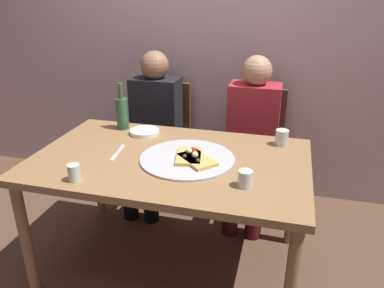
{
  "coord_description": "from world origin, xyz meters",
  "views": [
    {
      "loc": [
        0.6,
        -1.78,
        1.61
      ],
      "look_at": [
        0.1,
        0.1,
        0.78
      ],
      "focal_mm": 35.15,
      "sensor_mm": 36.0,
      "label": 1
    }
  ],
  "objects_px": {
    "pizza_slice_extra": "(197,159)",
    "wine_bottle": "(122,112)",
    "guest_in_beanie": "(251,133)",
    "dining_table": "(170,170)",
    "tumbler_far": "(74,173)",
    "wine_glass": "(282,138)",
    "tumbler_near": "(245,179)",
    "chair_right": "(253,142)",
    "guest_in_sweater": "(153,124)",
    "table_knife": "(118,153)",
    "chair_left": "(160,133)",
    "pizza_slice_last": "(189,155)",
    "plate_stack": "(145,132)",
    "pizza_tray": "(187,158)"
  },
  "relations": [
    {
      "from": "dining_table",
      "to": "pizza_slice_extra",
      "type": "bearing_deg",
      "value": -10.43
    },
    {
      "from": "pizza_slice_extra",
      "to": "plate_stack",
      "type": "distance_m",
      "value": 0.54
    },
    {
      "from": "tumbler_far",
      "to": "table_knife",
      "type": "height_order",
      "value": "tumbler_far"
    },
    {
      "from": "wine_bottle",
      "to": "pizza_slice_last",
      "type": "bearing_deg",
      "value": -32.59
    },
    {
      "from": "tumbler_far",
      "to": "wine_glass",
      "type": "bearing_deg",
      "value": 36.7
    },
    {
      "from": "table_knife",
      "to": "guest_in_sweater",
      "type": "distance_m",
      "value": 0.74
    },
    {
      "from": "plate_stack",
      "to": "dining_table",
      "type": "bearing_deg",
      "value": -48.43
    },
    {
      "from": "pizza_tray",
      "to": "tumbler_near",
      "type": "xyz_separation_m",
      "value": [
        0.34,
        -0.22,
        0.04
      ]
    },
    {
      "from": "wine_glass",
      "to": "plate_stack",
      "type": "height_order",
      "value": "wine_glass"
    },
    {
      "from": "wine_bottle",
      "to": "tumbler_far",
      "type": "relative_size",
      "value": 3.57
    },
    {
      "from": "dining_table",
      "to": "pizza_slice_extra",
      "type": "xyz_separation_m",
      "value": [
        0.16,
        -0.03,
        0.1
      ]
    },
    {
      "from": "wine_bottle",
      "to": "guest_in_sweater",
      "type": "xyz_separation_m",
      "value": [
        0.07,
        0.36,
        -0.2
      ]
    },
    {
      "from": "guest_in_beanie",
      "to": "pizza_slice_extra",
      "type": "bearing_deg",
      "value": 74.14
    },
    {
      "from": "dining_table",
      "to": "pizza_slice_last",
      "type": "distance_m",
      "value": 0.15
    },
    {
      "from": "pizza_slice_extra",
      "to": "tumbler_near",
      "type": "relative_size",
      "value": 3.02
    },
    {
      "from": "chair_right",
      "to": "guest_in_sweater",
      "type": "height_order",
      "value": "guest_in_sweater"
    },
    {
      "from": "pizza_slice_last",
      "to": "chair_right",
      "type": "xyz_separation_m",
      "value": [
        0.26,
        0.86,
        -0.24
      ]
    },
    {
      "from": "pizza_slice_last",
      "to": "guest_in_sweater",
      "type": "distance_m",
      "value": 0.86
    },
    {
      "from": "guest_in_sweater",
      "to": "pizza_tray",
      "type": "bearing_deg",
      "value": 123.36
    },
    {
      "from": "tumbler_near",
      "to": "table_knife",
      "type": "xyz_separation_m",
      "value": [
        -0.74,
        0.2,
        -0.04
      ]
    },
    {
      "from": "chair_left",
      "to": "table_knife",
      "type": "bearing_deg",
      "value": 94.35
    },
    {
      "from": "pizza_slice_extra",
      "to": "wine_bottle",
      "type": "relative_size",
      "value": 0.82
    },
    {
      "from": "chair_left",
      "to": "guest_in_sweater",
      "type": "height_order",
      "value": "guest_in_sweater"
    },
    {
      "from": "pizza_slice_last",
      "to": "plate_stack",
      "type": "relative_size",
      "value": 1.29
    },
    {
      "from": "wine_glass",
      "to": "guest_in_beanie",
      "type": "distance_m",
      "value": 0.45
    },
    {
      "from": "pizza_slice_extra",
      "to": "guest_in_beanie",
      "type": "distance_m",
      "value": 0.78
    },
    {
      "from": "dining_table",
      "to": "wine_glass",
      "type": "distance_m",
      "value": 0.69
    },
    {
      "from": "chair_left",
      "to": "pizza_slice_extra",
      "type": "bearing_deg",
      "value": 120.64
    },
    {
      "from": "guest_in_sweater",
      "to": "tumbler_near",
      "type": "bearing_deg",
      "value": 131.06
    },
    {
      "from": "chair_right",
      "to": "guest_in_sweater",
      "type": "distance_m",
      "value": 0.77
    },
    {
      "from": "guest_in_sweater",
      "to": "plate_stack",
      "type": "bearing_deg",
      "value": 104.03
    },
    {
      "from": "pizza_slice_extra",
      "to": "wine_bottle",
      "type": "height_order",
      "value": "wine_bottle"
    },
    {
      "from": "tumbler_far",
      "to": "plate_stack",
      "type": "relative_size",
      "value": 0.46
    },
    {
      "from": "pizza_slice_last",
      "to": "plate_stack",
      "type": "distance_m",
      "value": 0.48
    },
    {
      "from": "table_knife",
      "to": "pizza_slice_last",
      "type": "bearing_deg",
      "value": -93.36
    },
    {
      "from": "pizza_tray",
      "to": "plate_stack",
      "type": "distance_m",
      "value": 0.47
    },
    {
      "from": "wine_bottle",
      "to": "tumbler_far",
      "type": "bearing_deg",
      "value": -84.19
    },
    {
      "from": "dining_table",
      "to": "wine_bottle",
      "type": "xyz_separation_m",
      "value": [
        -0.44,
        0.35,
        0.19
      ]
    },
    {
      "from": "tumbler_near",
      "to": "wine_glass",
      "type": "bearing_deg",
      "value": 75.48
    },
    {
      "from": "tumbler_far",
      "to": "wine_glass",
      "type": "relative_size",
      "value": 0.91
    },
    {
      "from": "tumbler_far",
      "to": "pizza_slice_extra",
      "type": "bearing_deg",
      "value": 32.99
    },
    {
      "from": "wine_bottle",
      "to": "guest_in_beanie",
      "type": "distance_m",
      "value": 0.91
    },
    {
      "from": "wine_bottle",
      "to": "guest_in_beanie",
      "type": "xyz_separation_m",
      "value": [
        0.81,
        0.36,
        -0.2
      ]
    },
    {
      "from": "chair_left",
      "to": "guest_in_beanie",
      "type": "xyz_separation_m",
      "value": [
        0.74,
        -0.15,
        0.13
      ]
    },
    {
      "from": "dining_table",
      "to": "wine_glass",
      "type": "xyz_separation_m",
      "value": [
        0.58,
        0.34,
        0.12
      ]
    },
    {
      "from": "wine_bottle",
      "to": "chair_right",
      "type": "xyz_separation_m",
      "value": [
        0.81,
        0.51,
        -0.33
      ]
    },
    {
      "from": "chair_right",
      "to": "guest_in_beanie",
      "type": "height_order",
      "value": "guest_in_beanie"
    },
    {
      "from": "pizza_slice_last",
      "to": "wine_bottle",
      "type": "height_order",
      "value": "wine_bottle"
    },
    {
      "from": "wine_bottle",
      "to": "wine_glass",
      "type": "distance_m",
      "value": 1.02
    },
    {
      "from": "tumbler_far",
      "to": "tumbler_near",
      "type": "bearing_deg",
      "value": 10.78
    }
  ]
}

